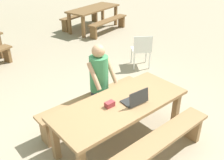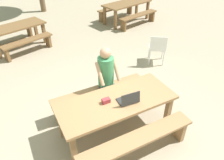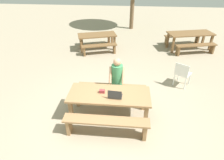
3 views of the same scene
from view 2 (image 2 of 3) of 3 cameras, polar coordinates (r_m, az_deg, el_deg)
ground_plane at (r=4.16m, az=1.06°, el=-12.85°), size 30.00×30.00×0.00m
picnic_table_front at (r=3.73m, az=1.16°, el=-6.50°), size 2.05×0.85×0.71m
bench_near at (r=3.51m, az=6.78°, el=-16.12°), size 1.98×0.30×0.48m
bench_far at (r=4.36m, az=-3.27°, el=-3.67°), size 1.98×0.30×0.48m
laptop at (r=3.60m, az=4.44°, el=-5.19°), size 0.35×0.27×0.23m
small_pouch at (r=3.60m, az=-1.61°, el=-5.52°), size 0.14×0.08×0.08m
person_seated at (r=4.13m, az=-1.44°, el=1.40°), size 0.42×0.41×1.36m
plastic_chair at (r=6.02m, az=11.95°, el=8.30°), size 0.61×0.61×0.84m
picnic_table_mid at (r=7.39m, az=-24.15°, el=12.20°), size 1.86×1.23×0.70m
bench_mid_south at (r=6.95m, az=-21.47°, el=9.03°), size 1.56×0.75×0.44m
bench_mid_north at (r=8.03m, az=-25.57°, el=11.42°), size 1.56×0.75×0.44m
picnic_table_rear at (r=9.01m, az=4.05°, el=19.19°), size 2.16×1.27×0.77m
bench_rear_south at (r=8.68m, az=7.06°, el=16.23°), size 1.84×0.72×0.45m
bench_rear_north at (r=9.54m, az=1.11°, el=18.16°), size 1.84×0.72×0.45m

